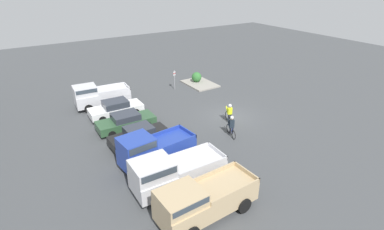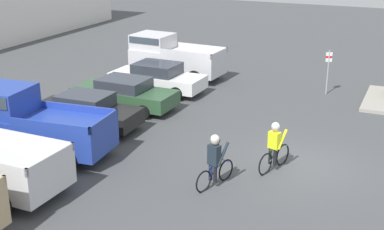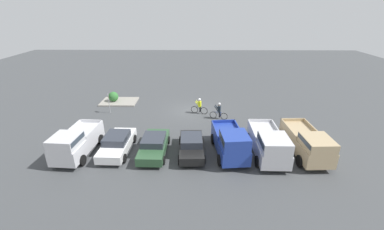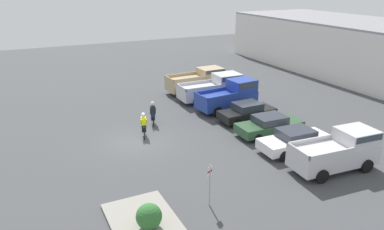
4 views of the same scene
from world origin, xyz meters
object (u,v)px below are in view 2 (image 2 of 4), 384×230
pickup_truck_2 (29,121)px  fire_lane_sign (328,68)px  sedan_2 (157,77)px  cyclist_0 (275,146)px  sedan_0 (86,111)px  cyclist_1 (215,159)px  pickup_truck_3 (171,56)px  sedan_1 (124,93)px

pickup_truck_2 → fire_lane_sign: size_ratio=2.40×
sedan_2 → cyclist_0: (-6.31, -7.56, 0.13)m
pickup_truck_2 → sedan_0: 2.90m
cyclist_1 → sedan_2: bearing=37.3°
sedan_0 → pickup_truck_3: bearing=2.7°
cyclist_0 → cyclist_1: size_ratio=0.99×
sedan_0 → cyclist_1: size_ratio=2.53×
pickup_truck_3 → sedan_0: bearing=-177.3°
sedan_2 → cyclist_0: cyclist_0 is taller
sedan_0 → cyclist_0: 7.83m
pickup_truck_2 → cyclist_1: pickup_truck_2 is taller
pickup_truck_2 → sedan_2: bearing=-3.9°
cyclist_0 → fire_lane_sign: size_ratio=0.80×
sedan_1 → pickup_truck_3: pickup_truck_3 is taller
pickup_truck_2 → cyclist_0: size_ratio=3.01×
fire_lane_sign → pickup_truck_2: bearing=144.5°
sedan_1 → pickup_truck_3: bearing=4.8°
sedan_2 → pickup_truck_3: 2.92m
sedan_1 → cyclist_0: (-3.51, -7.73, 0.16)m
cyclist_0 → cyclist_1: cyclist_1 is taller
pickup_truck_2 → fire_lane_sign: bearing=-35.5°
sedan_0 → cyclist_0: size_ratio=2.55×
fire_lane_sign → pickup_truck_3: bearing=90.7°
cyclist_0 → sedan_0: bearing=84.8°
pickup_truck_3 → cyclist_0: bearing=-138.1°
pickup_truck_2 → cyclist_0: (2.14, -8.14, -0.35)m
sedan_1 → sedan_2: bearing=-3.4°
sedan_1 → cyclist_1: cyclist_1 is taller
sedan_0 → cyclist_0: cyclist_0 is taller
sedan_1 → cyclist_0: 8.49m
sedan_2 → cyclist_1: bearing=-142.7°
pickup_truck_2 → sedan_1: 5.68m
pickup_truck_3 → sedan_2: bearing=-167.3°
sedan_0 → sedan_2: 5.61m
pickup_truck_2 → sedan_1: size_ratio=1.11×
sedan_1 → pickup_truck_3: (5.62, 0.47, 0.44)m
sedan_1 → sedan_2: sedan_2 is taller
sedan_1 → fire_lane_sign: size_ratio=2.16×
cyclist_1 → fire_lane_sign: (11.10, -1.31, 0.42)m
pickup_truck_2 → cyclist_0: pickup_truck_2 is taller
sedan_2 → cyclist_0: size_ratio=2.71×
cyclist_0 → fire_lane_sign: 9.24m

